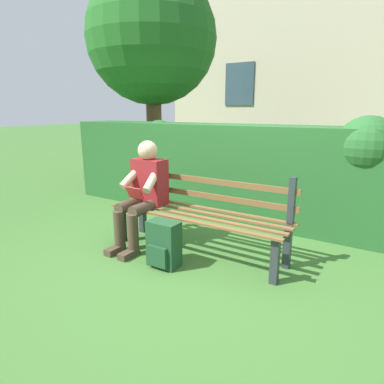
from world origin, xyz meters
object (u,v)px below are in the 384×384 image
at_px(tree, 150,43).
at_px(backpack, 164,244).
at_px(person_seated, 143,191).
at_px(park_bench, 200,212).

relative_size(tree, backpack, 8.91).
distance_m(person_seated, backpack, 0.74).
bearing_deg(park_bench, person_seated, 14.65).
distance_m(tree, backpack, 4.76).
height_order(park_bench, person_seated, person_seated).
bearing_deg(park_bench, tree, -43.21).
bearing_deg(backpack, tree, -49.59).
bearing_deg(park_bench, backpack, 76.61).
xyz_separation_m(person_seated, tree, (2.07, -2.73, 2.16)).
relative_size(person_seated, tree, 0.29).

